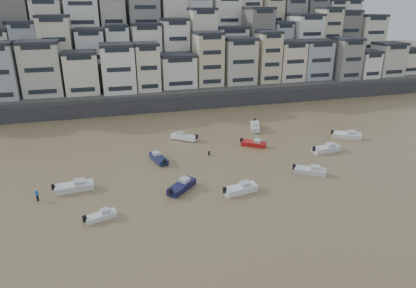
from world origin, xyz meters
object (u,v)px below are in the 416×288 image
object	(u,v)px
boat_f	(159,157)
boat_j	(101,215)
boat_i	(255,126)
boat_d	(326,148)
person_blue	(37,195)
boat_c	(182,185)
boat_e	(254,143)
boat_h	(184,136)
boat_b	(310,170)
person_pink	(209,150)
boat_k	(74,186)
boat_a	(241,188)
boat_g	(347,135)

from	to	relation	value
boat_f	boat_j	distance (m)	18.24
boat_f	boat_i	xyz separation A→B (m)	(21.78, 10.84, 0.11)
boat_d	boat_f	world-z (taller)	boat_d
boat_i	person_blue	xyz separation A→B (m)	(-39.28, -19.46, 0.05)
boat_c	boat_f	world-z (taller)	boat_c
boat_e	boat_h	world-z (taller)	boat_h
boat_c	boat_i	size ratio (longest dim) A/B	0.93
boat_f	person_blue	world-z (taller)	person_blue
boat_b	person_pink	xyz separation A→B (m)	(-12.83, 11.51, 0.17)
boat_b	boat_e	world-z (taller)	boat_b
boat_f	boat_i	distance (m)	24.33
boat_d	boat_e	xyz separation A→B (m)	(-11.23, 6.05, -0.11)
boat_k	boat_f	bearing A→B (deg)	23.92
boat_e	boat_j	bearing A→B (deg)	-110.59
boat_b	boat_d	world-z (taller)	boat_d
boat_c	boat_d	world-z (taller)	boat_d
boat_b	boat_j	bearing A→B (deg)	-139.77
boat_a	boat_j	distance (m)	18.76
boat_e	boat_h	bearing A→B (deg)	-174.25
boat_a	boat_f	world-z (taller)	boat_a
boat_g	person_pink	distance (m)	28.00
boat_a	boat_k	distance (m)	23.21
boat_f	boat_h	xyz separation A→B (m)	(6.30, 8.88, 0.04)
boat_a	boat_g	distance (m)	31.33
boat_a	boat_h	world-z (taller)	boat_h
boat_a	boat_c	bearing A→B (deg)	148.61
boat_g	boat_b	bearing A→B (deg)	-112.06
boat_a	boat_b	xyz separation A→B (m)	(12.40, 2.68, -0.02)
boat_c	boat_e	bearing A→B (deg)	-5.37
boat_j	boat_f	bearing A→B (deg)	41.14
boat_b	boat_h	distance (m)	25.29
boat_a	boat_c	distance (m)	8.22
boat_i	boat_k	xyz separation A→B (m)	(-34.72, -17.84, -0.05)
boat_f	boat_h	world-z (taller)	boat_h
boat_k	person_pink	distance (m)	22.91
boat_b	boat_c	size ratio (longest dim) A/B	0.92
boat_k	boat_j	bearing A→B (deg)	-72.49
boat_d	boat_f	distance (m)	29.31
boat_f	boat_e	bearing A→B (deg)	-97.63
boat_d	boat_i	bearing A→B (deg)	110.22
boat_b	boat_d	distance (m)	10.35
boat_c	person_pink	world-z (taller)	person_pink
boat_b	boat_h	size ratio (longest dim) A/B	0.93
boat_b	boat_i	world-z (taller)	boat_i
boat_b	boat_f	distance (m)	24.36
boat_g	boat_k	size ratio (longest dim) A/B	1.03
boat_c	boat_g	distance (m)	37.18
boat_e	person_pink	world-z (taller)	person_pink
boat_i	boat_c	bearing A→B (deg)	-22.45
boat_h	boat_k	world-z (taller)	boat_k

